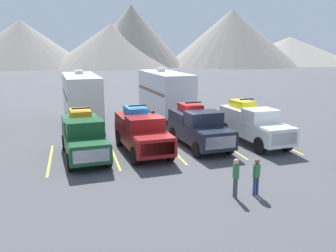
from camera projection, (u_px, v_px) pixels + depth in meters
The scene contains 15 objects.
ground_plane at pixel (174, 152), 20.20m from camera, with size 240.00×240.00×0.00m, color #47474C.
pickup_truck_a at pixel (84, 135), 19.14m from camera, with size 2.45×5.71×2.56m.
pickup_truck_b at pixel (142, 131), 20.04m from camera, with size 2.51×5.70×2.55m.
pickup_truck_c at pixel (198, 127), 21.14m from camera, with size 2.52×5.50×2.56m.
pickup_truck_d at pixel (253, 123), 21.86m from camera, with size 2.40×5.82×2.64m.
lot_stripe_a at pixel (50, 159), 18.90m from camera, with size 0.12×5.50×0.01m, color gold.
lot_stripe_b at pixel (114, 154), 19.75m from camera, with size 0.12×5.50×0.01m, color gold.
lot_stripe_c at pixel (172, 150), 20.59m from camera, with size 0.12×5.50×0.01m, color gold.
lot_stripe_d at pixel (226, 146), 21.44m from camera, with size 0.12×5.50×0.01m, color gold.
lot_stripe_e at pixel (276, 142), 22.28m from camera, with size 0.12×5.50×0.01m, color gold.
camper_trailer_a at pixel (81, 96), 27.59m from camera, with size 2.89×8.46×3.98m.
camper_trailer_b at pixel (165, 92), 29.72m from camera, with size 3.05×8.95×4.02m.
person_a at pixel (256, 174), 14.20m from camera, with size 0.33×0.22×1.52m.
person_b at pixel (236, 175), 13.95m from camera, with size 0.22×0.35×1.60m.
mountain_ridge at pixel (115, 43), 102.54m from camera, with size 156.48×46.15×17.38m.
Camera 1 is at (-5.35, -18.63, 5.86)m, focal length 38.31 mm.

